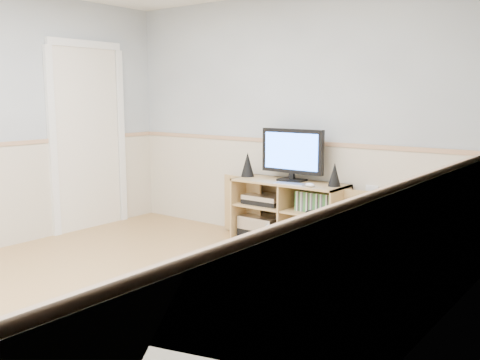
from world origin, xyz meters
The scene contains 11 objects.
room centered at (-0.06, 0.12, 1.22)m, with size 4.04×4.54×2.54m.
media_cabinet centered at (0.23, 2.06, 0.33)m, with size 1.80×0.43×0.65m.
monitor centered at (0.23, 2.05, 0.93)m, with size 0.68×0.18×0.51m.
speaker_left centered at (-0.29, 2.02, 0.78)m, with size 0.14×0.14×0.25m, color black.
speaker_right centered at (0.71, 2.02, 0.76)m, with size 0.12×0.12×0.22m, color black.
keyboard centered at (0.32, 1.86, 0.66)m, with size 0.29×0.12×0.01m, color silver.
mouse centered at (0.55, 1.86, 0.67)m, with size 0.10×0.06×0.04m, color white.
av_components centered at (-0.08, 2.00, 0.22)m, with size 0.50×0.30×0.47m.
game_consoles centered at (0.53, 1.99, 0.07)m, with size 0.46×0.30×0.11m.
game_cases centered at (0.54, 1.98, 0.48)m, with size 0.38×0.14×0.19m, color #3F8C3F.
wall_outlet centered at (1.00, 2.23, 0.60)m, with size 0.12×0.03×0.12m, color white.
Camera 1 is at (2.99, -2.40, 1.49)m, focal length 40.00 mm.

